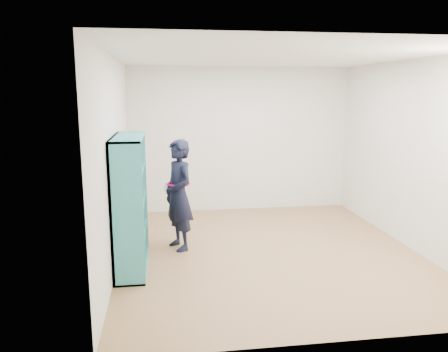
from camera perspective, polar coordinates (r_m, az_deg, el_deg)
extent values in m
plane|color=#996F45|center=(6.13, 5.77, -9.74)|extent=(4.50, 4.50, 0.00)
plane|color=white|center=(5.75, 6.28, 15.29)|extent=(4.50, 4.50, 0.00)
cube|color=silver|center=(5.66, -14.06, 1.89)|extent=(0.02, 4.50, 2.60)
cube|color=silver|center=(6.57, 23.20, 2.55)|extent=(0.02, 4.50, 2.60)
cube|color=silver|center=(7.98, 2.10, 4.76)|extent=(4.00, 0.02, 2.60)
cube|color=silver|center=(3.69, 14.49, -2.83)|extent=(4.00, 0.02, 2.60)
cube|color=teal|center=(4.90, -12.60, -5.18)|extent=(0.36, 0.03, 1.64)
cube|color=teal|center=(6.06, -11.75, -2.04)|extent=(0.36, 0.03, 1.64)
cube|color=teal|center=(5.73, -11.80, -11.29)|extent=(0.36, 1.23, 0.03)
cube|color=teal|center=(5.34, -12.47, 4.98)|extent=(0.36, 1.23, 0.03)
cube|color=teal|center=(5.49, -13.86, -3.48)|extent=(0.03, 1.23, 1.64)
cube|color=teal|center=(5.29, -12.27, -3.97)|extent=(0.33, 0.03, 1.59)
cube|color=teal|center=(5.67, -11.99, -2.95)|extent=(0.33, 0.03, 1.59)
cube|color=teal|center=(5.59, -11.96, -7.39)|extent=(0.33, 1.18, 0.03)
cube|color=teal|center=(5.48, -12.13, -3.44)|extent=(0.33, 1.18, 0.03)
cube|color=teal|center=(5.40, -12.29, 0.65)|extent=(0.33, 1.18, 0.03)
cube|color=beige|center=(5.33, -11.87, -12.22)|extent=(0.23, 0.14, 0.09)
cube|color=black|center=(5.12, -12.00, -7.62)|extent=(0.18, 0.16, 0.23)
cube|color=maroon|center=(5.00, -12.19, -2.98)|extent=(0.18, 0.16, 0.29)
cube|color=silver|center=(4.99, -12.41, 0.47)|extent=(0.23, 0.14, 0.09)
cube|color=navy|center=(5.62, -11.58, -10.09)|extent=(0.18, 0.16, 0.25)
cube|color=brown|center=(5.49, -11.74, -6.15)|extent=(0.18, 0.16, 0.26)
cube|color=#BFB28C|center=(5.46, -11.94, -2.89)|extent=(0.23, 0.14, 0.09)
cube|color=#26594C|center=(5.31, -12.07, 2.03)|extent=(0.18, 0.16, 0.26)
cube|color=beige|center=(5.98, -11.36, -8.75)|extent=(0.18, 0.16, 0.25)
cube|color=black|center=(5.94, -11.55, -5.71)|extent=(0.23, 0.14, 0.09)
cube|color=maroon|center=(5.77, -11.65, -1.34)|extent=(0.18, 0.16, 0.24)
cube|color=silver|center=(5.70, -11.80, 2.41)|extent=(0.18, 0.16, 0.21)
imported|color=black|center=(6.02, -5.94, -2.49)|extent=(0.56, 0.66, 1.53)
torus|color=#9F0C5D|center=(5.99, -5.97, -1.04)|extent=(0.42, 0.42, 0.04)
cube|color=silver|center=(6.03, -7.57, -1.52)|extent=(0.06, 0.09, 0.14)
cube|color=black|center=(6.03, -7.57, -1.52)|extent=(0.06, 0.08, 0.14)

